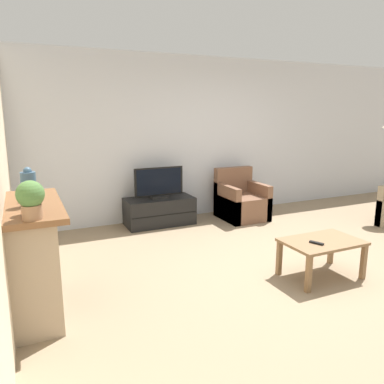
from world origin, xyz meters
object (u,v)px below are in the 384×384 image
(fireplace, at_px, (33,256))
(armchair, at_px, (241,202))
(mantel_clock, at_px, (29,192))
(coffee_table, at_px, (322,246))
(mantel_vase_left, at_px, (30,200))
(tv_stand, at_px, (159,211))
(potted_plant, at_px, (31,198))
(remote, at_px, (317,243))
(mantel_vase_centre_left, at_px, (29,188))
(tv, at_px, (159,184))

(fireplace, distance_m, armchair, 3.80)
(mantel_clock, height_order, coffee_table, mantel_clock)
(mantel_vase_left, relative_size, tv_stand, 0.23)
(potted_plant, xyz_separation_m, remote, (2.73, -0.08, -0.74))
(armchair, distance_m, coffee_table, 2.42)
(mantel_vase_centre_left, xyz_separation_m, tv_stand, (1.92, 2.13, -0.94))
(mantel_clock, height_order, potted_plant, potted_plant)
(potted_plant, xyz_separation_m, tv, (1.92, 2.58, -0.50))
(fireplace, xyz_separation_m, mantel_vase_left, (0.02, -0.38, 0.61))
(mantel_vase_centre_left, relative_size, potted_plant, 1.14)
(potted_plant, bearing_deg, mantel_clock, 89.93)
(fireplace, xyz_separation_m, tv, (1.93, 2.03, 0.16))
(mantel_clock, relative_size, armchair, 0.18)
(mantel_vase_centre_left, height_order, coffee_table, mantel_vase_centre_left)
(potted_plant, xyz_separation_m, armchair, (3.31, 2.35, -0.89))
(tv, bearing_deg, remote, -73.00)
(mantel_vase_left, xyz_separation_m, potted_plant, (-0.00, -0.16, 0.05))
(mantel_vase_centre_left, distance_m, tv, 2.91)
(potted_plant, relative_size, remote, 1.93)
(potted_plant, height_order, remote, potted_plant)
(mantel_vase_centre_left, relative_size, tv_stand, 0.31)
(fireplace, xyz_separation_m, coffee_table, (2.88, -0.57, -0.15))
(mantel_vase_left, xyz_separation_m, coffee_table, (2.87, -0.18, -0.76))
(fireplace, bearing_deg, remote, -12.82)
(tv, xyz_separation_m, armchair, (1.40, -0.22, -0.39))
(fireplace, bearing_deg, tv_stand, 46.43)
(fireplace, bearing_deg, mantel_vase_centre_left, -80.16)
(mantel_clock, bearing_deg, tv_stand, 44.83)
(mantel_clock, relative_size, tv, 0.19)
(remote, bearing_deg, fireplace, 142.99)
(mantel_vase_centre_left, distance_m, tv_stand, 3.02)
(tv, bearing_deg, mantel_clock, -135.20)
(remote, bearing_deg, armchair, 52.33)
(fireplace, distance_m, coffee_table, 2.94)
(tv, bearing_deg, mantel_vase_left, -128.46)
(fireplace, height_order, tv, fireplace)
(mantel_vase_left, height_order, coffee_table, mantel_vase_left)
(tv_stand, distance_m, remote, 2.79)
(mantel_clock, relative_size, tv_stand, 0.14)
(potted_plant, xyz_separation_m, coffee_table, (2.87, -0.02, -0.81))
(fireplace, height_order, armchair, fireplace)
(fireplace, distance_m, mantel_vase_left, 0.72)
(armchair, bearing_deg, fireplace, -151.51)
(armchair, bearing_deg, mantel_clock, -153.12)
(mantel_vase_left, distance_m, mantel_vase_centre_left, 0.29)
(potted_plant, height_order, armchair, potted_plant)
(fireplace, relative_size, coffee_table, 1.51)
(tv, distance_m, coffee_table, 2.78)
(mantel_vase_centre_left, height_order, potted_plant, mantel_vase_centre_left)
(mantel_clock, xyz_separation_m, potted_plant, (-0.00, -0.67, 0.09))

